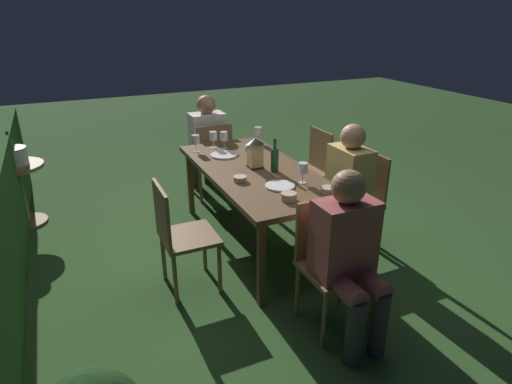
% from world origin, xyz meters
% --- Properties ---
extents(ground_plane, '(16.00, 16.00, 0.00)m').
position_xyz_m(ground_plane, '(0.00, 0.00, 0.00)').
color(ground_plane, '#2D5123').
extents(dining_table, '(1.87, 0.85, 0.73)m').
position_xyz_m(dining_table, '(0.00, 0.00, 0.67)').
color(dining_table, brown).
rests_on(dining_table, ground).
extents(chair_side_left_a, '(0.42, 0.40, 0.87)m').
position_xyz_m(chair_side_left_a, '(-0.42, -0.82, 0.49)').
color(chair_side_left_a, brown).
rests_on(chair_side_left_a, ground).
extents(person_in_mustard, '(0.38, 0.47, 1.15)m').
position_xyz_m(person_in_mustard, '(-0.42, -0.62, 0.64)').
color(person_in_mustard, tan).
rests_on(person_in_mustard, ground).
extents(chair_side_left_b, '(0.42, 0.40, 0.87)m').
position_xyz_m(chair_side_left_b, '(0.42, -0.82, 0.49)').
color(chair_side_left_b, brown).
rests_on(chair_side_left_b, ground).
extents(chair_head_far, '(0.40, 0.42, 0.87)m').
position_xyz_m(chair_head_far, '(1.18, 0.00, 0.49)').
color(chair_head_far, brown).
rests_on(chair_head_far, ground).
extents(person_in_cream, '(0.48, 0.38, 1.15)m').
position_xyz_m(person_in_cream, '(1.38, 0.00, 0.64)').
color(person_in_cream, white).
rests_on(person_in_cream, ground).
extents(chair_side_right_a, '(0.42, 0.40, 0.87)m').
position_xyz_m(chair_side_right_a, '(-0.42, 0.82, 0.49)').
color(chair_side_right_a, brown).
rests_on(chair_side_right_a, ground).
extents(chair_head_near, '(0.40, 0.42, 0.87)m').
position_xyz_m(chair_head_near, '(-1.18, 0.00, 0.49)').
color(chair_head_near, brown).
rests_on(chair_head_near, ground).
extents(person_in_rust, '(0.48, 0.38, 1.15)m').
position_xyz_m(person_in_rust, '(-1.38, 0.00, 0.64)').
color(person_in_rust, '#9E4C47').
rests_on(person_in_rust, ground).
extents(lantern_centerpiece, '(0.15, 0.15, 0.27)m').
position_xyz_m(lantern_centerpiece, '(0.04, -0.01, 0.87)').
color(lantern_centerpiece, black).
rests_on(lantern_centerpiece, dining_table).
extents(green_bottle_on_table, '(0.07, 0.07, 0.29)m').
position_xyz_m(green_bottle_on_table, '(-0.12, -0.12, 0.84)').
color(green_bottle_on_table, '#195128').
rests_on(green_bottle_on_table, dining_table).
extents(wine_glass_a, '(0.08, 0.08, 0.17)m').
position_xyz_m(wine_glass_a, '(0.69, 0.32, 0.84)').
color(wine_glass_a, silver).
rests_on(wine_glass_a, dining_table).
extents(wine_glass_b, '(0.08, 0.08, 0.17)m').
position_xyz_m(wine_glass_b, '(0.74, 0.13, 0.84)').
color(wine_glass_b, silver).
rests_on(wine_glass_b, dining_table).
extents(wine_glass_c, '(0.08, 0.08, 0.17)m').
position_xyz_m(wine_glass_c, '(0.71, -0.35, 0.84)').
color(wine_glass_c, silver).
rests_on(wine_glass_c, dining_table).
extents(wine_glass_d, '(0.08, 0.08, 0.17)m').
position_xyz_m(wine_glass_d, '(-0.45, -0.20, 0.84)').
color(wine_glass_d, silver).
rests_on(wine_glass_d, dining_table).
extents(wine_glass_e, '(0.08, 0.08, 0.17)m').
position_xyz_m(wine_glass_e, '(0.69, 0.03, 0.84)').
color(wine_glass_e, silver).
rests_on(wine_glass_e, dining_table).
extents(plate_a, '(0.23, 0.23, 0.01)m').
position_xyz_m(plate_a, '(-0.45, -0.00, 0.73)').
color(plate_a, white).
rests_on(plate_a, dining_table).
extents(plate_b, '(0.25, 0.25, 0.01)m').
position_xyz_m(plate_b, '(0.46, 0.12, 0.73)').
color(plate_b, white).
rests_on(plate_b, dining_table).
extents(bowl_olives, '(0.12, 0.12, 0.06)m').
position_xyz_m(bowl_olives, '(0.49, -0.17, 0.76)').
color(bowl_olives, '#BCAD8E').
rests_on(bowl_olives, dining_table).
extents(bowl_bread, '(0.11, 0.11, 0.04)m').
position_xyz_m(bowl_bread, '(-0.71, -0.28, 0.75)').
color(bowl_bread, '#BCAD8E').
rests_on(bowl_bread, dining_table).
extents(bowl_salad, '(0.11, 0.11, 0.04)m').
position_xyz_m(bowl_salad, '(-0.21, 0.24, 0.75)').
color(bowl_salad, '#BCAD8E').
rests_on(bowl_salad, dining_table).
extents(bowl_dip, '(0.12, 0.12, 0.06)m').
position_xyz_m(bowl_dip, '(-0.71, 0.06, 0.76)').
color(bowl_dip, '#BCAD8E').
rests_on(bowl_dip, dining_table).
extents(side_table, '(0.52, 0.52, 0.63)m').
position_xyz_m(side_table, '(1.33, 1.95, 0.42)').
color(side_table, brown).
rests_on(side_table, ground).
extents(ice_bucket, '(0.26, 0.26, 0.34)m').
position_xyz_m(ice_bucket, '(1.33, 1.95, 0.72)').
color(ice_bucket, '#B2B7BF').
rests_on(ice_bucket, side_table).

